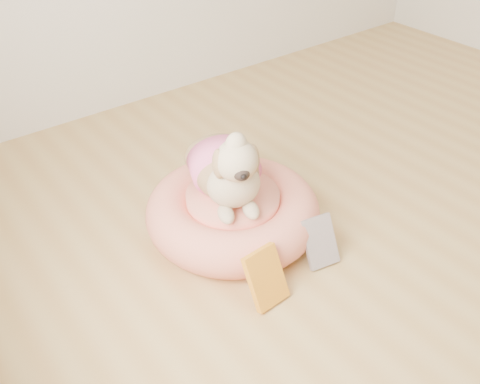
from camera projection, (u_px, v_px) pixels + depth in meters
pet_bed at (233, 212)px, 2.29m from camera, size 0.74×0.74×0.19m
dog at (227, 156)px, 2.12m from camera, size 0.51×0.60×0.37m
book_yellow at (266, 278)px, 1.95m from camera, size 0.15×0.13×0.21m
book_white at (320, 242)px, 2.13m from camera, size 0.15×0.15×0.18m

